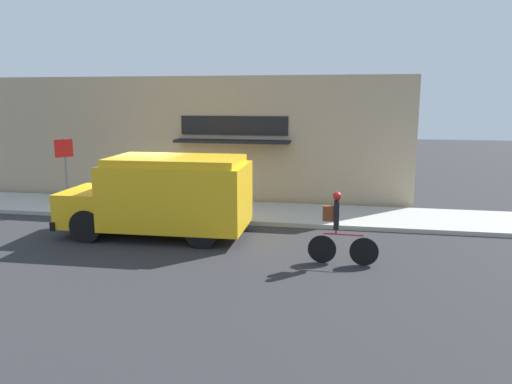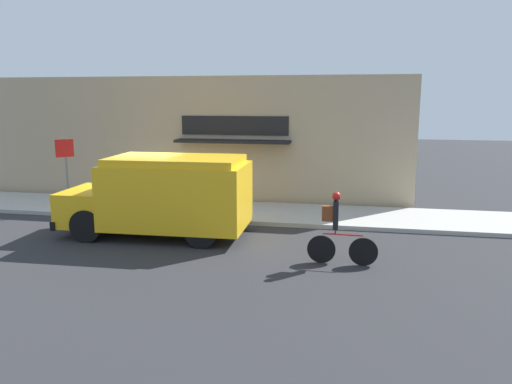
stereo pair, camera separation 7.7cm
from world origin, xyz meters
The scene contains 7 objects.
ground_plane centered at (0.00, 0.00, 0.00)m, with size 70.00×70.00×0.00m, color #2B2B2D.
sidewalk centered at (0.00, 1.47, 0.07)m, with size 28.00×2.94×0.13m.
storefront centered at (0.07, 3.21, 2.34)m, with size 17.39×0.92×4.67m.
school_bus centered at (1.33, -1.58, 1.18)m, with size 5.30×2.76×2.28m.
cyclist centered at (6.25, -3.16, 0.83)m, with size 1.66×0.20×1.74m.
stop_sign_post centered at (-3.06, 0.64, 1.76)m, with size 0.45×0.45×2.43m.
trash_bin centered at (-1.11, 1.33, 0.61)m, with size 0.50×0.50×0.95m.
Camera 1 is at (6.47, -14.67, 3.88)m, focal length 35.00 mm.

